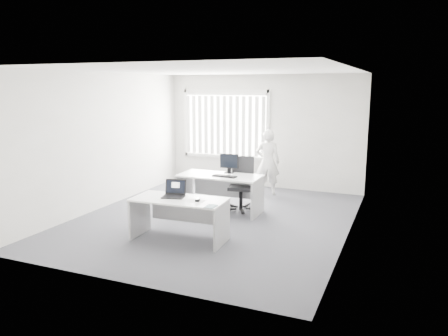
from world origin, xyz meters
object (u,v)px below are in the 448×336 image
at_px(office_chair, 241,193).
at_px(person, 268,162).
at_px(desk_far, 220,185).
at_px(desk_near, 179,210).
at_px(laptop, 173,189).
at_px(monitor, 229,163).

xyz_separation_m(office_chair, person, (0.12, 1.43, 0.43)).
height_order(desk_far, person, person).
relative_size(office_chair, person, 0.71).
xyz_separation_m(desk_near, office_chair, (0.31, 2.11, -0.17)).
xyz_separation_m(office_chair, laptop, (-0.44, -2.07, 0.50)).
bearing_deg(person, office_chair, 74.21).
bearing_deg(monitor, desk_near, -91.68).
bearing_deg(office_chair, laptop, -112.17).
xyz_separation_m(desk_far, monitor, (0.10, 0.27, 0.41)).
distance_m(laptop, monitor, 2.04).
height_order(desk_near, office_chair, office_chair).
relative_size(desk_near, laptop, 4.42).
bearing_deg(person, laptop, 70.00).
distance_m(desk_far, laptop, 1.78).
relative_size(person, laptop, 4.32).
distance_m(desk_far, office_chair, 0.51).
bearing_deg(desk_far, person, 75.09).
relative_size(desk_far, person, 1.08).
distance_m(desk_near, desk_far, 1.79).
xyz_separation_m(desk_near, person, (0.43, 3.54, 0.26)).
bearing_deg(laptop, desk_far, 74.39).
bearing_deg(office_chair, desk_far, -148.49).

